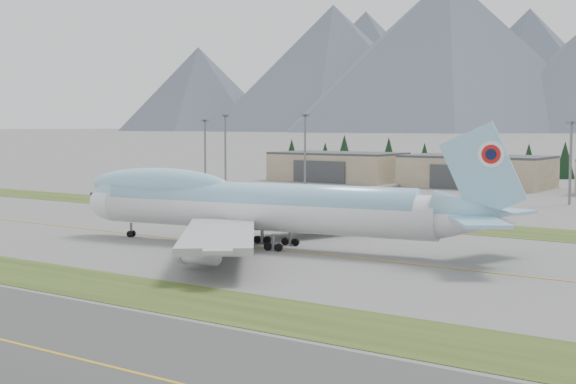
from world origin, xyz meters
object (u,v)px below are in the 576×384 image
Objects in this scene: hangar_center at (477,171)px; service_vehicle_a at (397,187)px; boeing_747_freighter at (258,205)px; hangar_left at (338,167)px.

hangar_center is 13.23× the size of service_vehicle_a.
hangar_center is at bearing 38.67° from service_vehicle_a.
hangar_center is (-18.99, 148.86, -1.75)m from boeing_747_freighter.
boeing_747_freighter is at bearing -82.73° from hangar_center.
boeing_747_freighter reaches higher than hangar_left.
boeing_747_freighter is 166.25m from hangar_left.
hangar_left reaches higher than service_vehicle_a.
service_vehicle_a is at bearing -144.63° from hangar_center.
boeing_747_freighter is 22.78× the size of service_vehicle_a.
hangar_left is 36.89m from service_vehicle_a.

